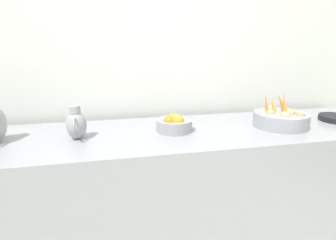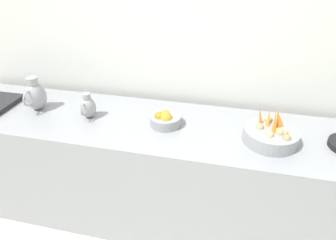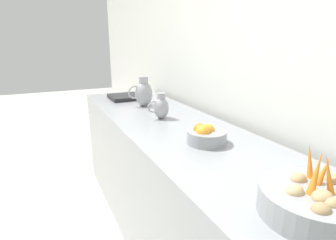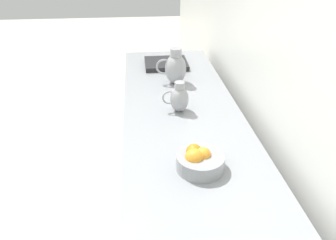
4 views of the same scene
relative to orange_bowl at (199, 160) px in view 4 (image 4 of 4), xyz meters
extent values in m
cube|color=gray|center=(0.00, -0.13, -0.49)|extent=(0.71, 3.20, 0.90)
cylinder|color=gray|center=(0.00, 0.00, -0.01)|extent=(0.22, 0.22, 0.07)
sphere|color=orange|center=(-0.02, 0.00, 0.02)|extent=(0.07, 0.07, 0.07)
sphere|color=orange|center=(0.03, 0.01, 0.02)|extent=(0.08, 0.08, 0.08)
sphere|color=orange|center=(0.02, -0.03, 0.02)|extent=(0.07, 0.07, 0.07)
ellipsoid|color=#939399|center=(-0.01, -0.99, 0.06)|extent=(0.15, 0.15, 0.21)
cylinder|color=#939399|center=(-0.01, -0.99, 0.18)|extent=(0.08, 0.08, 0.06)
torus|color=#939399|center=(0.07, -0.99, 0.08)|extent=(0.11, 0.01, 0.11)
ellipsoid|color=#939399|center=(0.02, -0.56, 0.03)|extent=(0.11, 0.11, 0.16)
cylinder|color=#939399|center=(0.02, -0.56, 0.12)|extent=(0.06, 0.06, 0.04)
torus|color=#939399|center=(0.08, -0.56, 0.05)|extent=(0.08, 0.01, 0.08)
cube|color=#232326|center=(0.02, -1.35, -0.03)|extent=(0.34, 0.30, 0.04)
camera|label=1|loc=(1.51, -0.37, 0.45)|focal=28.75mm
camera|label=2|loc=(1.65, 0.40, 1.01)|focal=30.87mm
camera|label=3|loc=(0.79, 1.18, 0.49)|focal=29.02mm
camera|label=4|loc=(0.25, 1.15, 0.87)|focal=34.69mm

